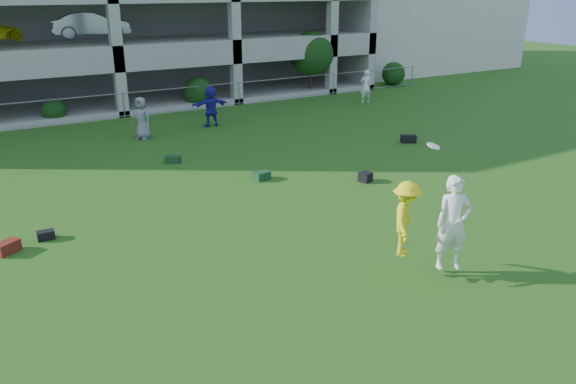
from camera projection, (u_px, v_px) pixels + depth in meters
ground at (389, 297)px, 11.20m from camera, size 100.00×100.00×0.00m
bystander_c at (141, 118)px, 22.57m from camera, size 0.92×0.99×1.70m
bystander_d at (211, 106)px, 24.60m from camera, size 1.68×0.62×1.78m
bystander_e at (366, 86)px, 29.59m from camera, size 0.70×0.52×1.74m
bag_red_a at (7, 247)px, 13.02m from camera, size 0.62×0.55×0.28m
bag_black_b at (46, 235)px, 13.73m from camera, size 0.41×0.26×0.22m
bag_green_c at (262, 176)px, 17.99m from camera, size 0.56×0.44×0.26m
crate_d at (365, 177)px, 17.79m from camera, size 0.43×0.43×0.30m
bag_black_e at (408, 139)px, 22.23m from camera, size 0.67×0.57×0.30m
bag_green_g at (173, 159)px, 19.71m from camera, size 0.58×0.55×0.25m
frisbee_contest at (425, 221)px, 11.58m from camera, size 1.67×1.64×2.65m
fence at (124, 105)px, 26.30m from camera, size 36.06×0.06×1.20m
shrub_row at (208, 76)px, 28.77m from camera, size 34.38×2.52×3.50m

